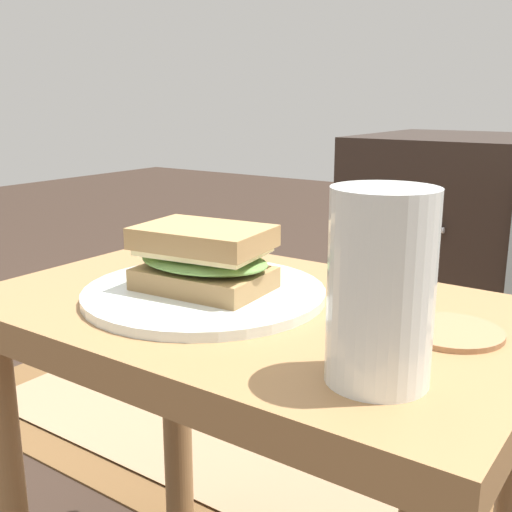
{
  "coord_description": "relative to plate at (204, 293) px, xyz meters",
  "views": [
    {
      "loc": [
        0.35,
        -0.49,
        0.66
      ],
      "look_at": [
        0.0,
        0.0,
        0.51
      ],
      "focal_mm": 43.82,
      "sensor_mm": 36.0,
      "label": 1
    }
  ],
  "objects": [
    {
      "name": "side_table",
      "position": [
        0.05,
        0.01,
        -0.1
      ],
      "size": [
        0.56,
        0.36,
        0.46
      ],
      "color": "olive",
      "rests_on": "ground"
    },
    {
      "name": "plate",
      "position": [
        0.0,
        0.0,
        0.0
      ],
      "size": [
        0.25,
        0.25,
        0.01
      ],
      "primitive_type": "cylinder",
      "color": "silver",
      "rests_on": "side_table"
    },
    {
      "name": "coaster",
      "position": [
        0.25,
        0.04,
        -0.0
      ],
      "size": [
        0.09,
        0.09,
        0.01
      ],
      "primitive_type": "cylinder",
      "color": "#996B47",
      "rests_on": "side_table"
    },
    {
      "name": "area_rug",
      "position": [
        -0.33,
        0.54,
        -0.46
      ],
      "size": [
        1.21,
        0.81,
        0.01
      ],
      "color": "brown",
      "rests_on": "ground"
    },
    {
      "name": "sandwich_front",
      "position": [
        0.0,
        -0.0,
        0.04
      ],
      "size": [
        0.15,
        0.11,
        0.07
      ],
      "color": "#9E7A4C",
      "rests_on": "plate"
    },
    {
      "name": "beer_glass",
      "position": [
        0.23,
        -0.08,
        0.07
      ],
      "size": [
        0.08,
        0.08,
        0.14
      ],
      "color": "silver",
      "rests_on": "side_table"
    }
  ]
}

